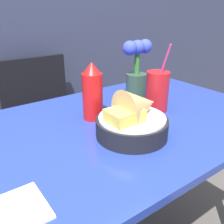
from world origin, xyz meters
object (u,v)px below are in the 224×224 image
Objects in this scene: food_basket at (134,119)px; drink_cup at (158,93)px; chair_far_window at (43,117)px; flower_vase at (137,70)px; ketchup_bottle at (92,92)px.

drink_cup is at bearing 26.48° from food_basket.
food_basket is at bearing -153.52° from drink_cup.
drink_cup is (0.19, -0.73, 0.31)m from chair_far_window.
chair_far_window is 3.46× the size of flower_vase.
ketchup_bottle is at bearing -93.66° from chair_far_window.
flower_vase is (0.22, -0.58, 0.37)m from chair_far_window.
flower_vase is at bearing -69.34° from chair_far_window.
chair_far_window is 3.86× the size of food_basket.
drink_cup is 1.02× the size of flower_vase.
flower_vase is at bearing 14.69° from ketchup_bottle.
ketchup_bottle is 0.25m from drink_cup.
ketchup_bottle reaches higher than food_basket.
food_basket is 0.88× the size of drink_cup.
chair_far_window is 4.22× the size of ketchup_bottle.
drink_cup is (0.20, 0.10, 0.01)m from food_basket.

